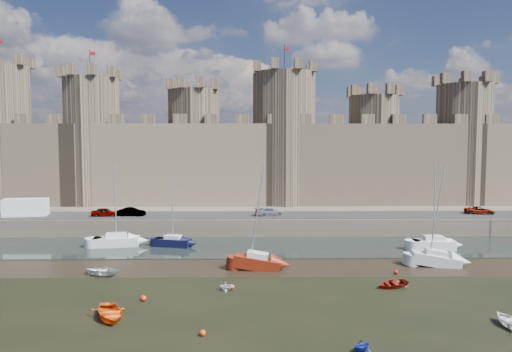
% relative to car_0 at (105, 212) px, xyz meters
% --- Properties ---
extents(ground, '(160.00, 160.00, 0.00)m').
position_rel_car_0_xyz_m(ground, '(25.18, -32.99, -3.16)').
color(ground, black).
rests_on(ground, ground).
extents(water_channel, '(160.00, 12.00, 0.08)m').
position_rel_car_0_xyz_m(water_channel, '(25.18, -8.99, -3.12)').
color(water_channel, black).
rests_on(water_channel, ground).
extents(quay, '(160.00, 60.00, 2.50)m').
position_rel_car_0_xyz_m(quay, '(25.18, 27.01, -1.91)').
color(quay, '#4C443A').
rests_on(quay, ground).
extents(road, '(160.00, 7.00, 0.10)m').
position_rel_car_0_xyz_m(road, '(25.18, 1.01, -0.61)').
color(road, black).
rests_on(road, quay).
extents(castle, '(108.50, 11.00, 29.00)m').
position_rel_car_0_xyz_m(castle, '(24.55, 15.01, 8.51)').
color(castle, '#42382B').
rests_on(castle, quay).
extents(car_0, '(3.93, 1.72, 1.32)m').
position_rel_car_0_xyz_m(car_0, '(0.00, 0.00, 0.00)').
color(car_0, gray).
rests_on(car_0, quay).
extents(car_1, '(4.01, 1.52, 1.31)m').
position_rel_car_0_xyz_m(car_1, '(3.77, 0.24, -0.00)').
color(car_1, gray).
rests_on(car_1, quay).
extents(car_2, '(4.62, 2.94, 1.25)m').
position_rel_car_0_xyz_m(car_2, '(23.99, 0.49, -0.03)').
color(car_2, gray).
rests_on(car_2, quay).
extents(car_3, '(4.50, 2.73, 1.17)m').
position_rel_car_0_xyz_m(car_3, '(55.70, 1.44, -0.07)').
color(car_3, gray).
rests_on(car_3, quay).
extents(van, '(6.27, 3.29, 2.61)m').
position_rel_car_0_xyz_m(van, '(-11.73, 0.51, 0.65)').
color(van, white).
rests_on(van, quay).
extents(sailboat_0, '(5.90, 3.00, 10.54)m').
position_rel_car_0_xyz_m(sailboat_0, '(4.02, -8.42, -2.34)').
color(sailboat_0, silver).
rests_on(sailboat_0, ground).
extents(sailboat_1, '(4.80, 2.71, 9.06)m').
position_rel_car_0_xyz_m(sailboat_1, '(11.28, -8.63, -2.42)').
color(sailboat_1, black).
rests_on(sailboat_1, ground).
extents(sailboat_2, '(5.09, 2.12, 10.86)m').
position_rel_car_0_xyz_m(sailboat_2, '(43.78, -10.86, -2.30)').
color(sailboat_2, white).
rests_on(sailboat_2, ground).
extents(sailboat_4, '(5.05, 2.48, 11.36)m').
position_rel_car_0_xyz_m(sailboat_4, '(21.91, -19.08, -2.34)').
color(sailboat_4, maroon).
rests_on(sailboat_4, ground).
extents(sailboat_5, '(5.28, 2.76, 10.85)m').
position_rel_car_0_xyz_m(sailboat_5, '(41.17, -17.99, -2.39)').
color(sailboat_5, silver).
rests_on(sailboat_5, ground).
extents(dinghy_0, '(4.07, 4.60, 0.79)m').
position_rel_car_0_xyz_m(dinghy_0, '(10.58, -32.57, -2.76)').
color(dinghy_0, '#DB4C0C').
rests_on(dinghy_0, ground).
extents(dinghy_1, '(2.00, 1.97, 0.80)m').
position_rel_car_0_xyz_m(dinghy_1, '(28.19, -38.19, -2.76)').
color(dinghy_1, '#162199').
rests_on(dinghy_1, ground).
extents(dinghy_3, '(1.66, 1.50, 0.76)m').
position_rel_car_0_xyz_m(dinghy_3, '(18.97, -26.10, -2.78)').
color(dinghy_3, silver).
rests_on(dinghy_3, ground).
extents(dinghy_4, '(3.38, 2.80, 0.60)m').
position_rel_car_0_xyz_m(dinghy_4, '(34.13, -25.42, -2.86)').
color(dinghy_4, maroon).
rests_on(dinghy_4, ground).
extents(dinghy_6, '(4.49, 3.97, 0.77)m').
position_rel_car_0_xyz_m(dinghy_6, '(6.06, -20.99, -2.77)').
color(dinghy_6, silver).
rests_on(dinghy_6, ground).
extents(buoy_0, '(0.50, 0.50, 0.50)m').
position_rel_car_0_xyz_m(buoy_0, '(12.18, -28.73, -2.91)').
color(buoy_0, red).
rests_on(buoy_0, ground).
extents(buoy_1, '(0.49, 0.49, 0.49)m').
position_rel_car_0_xyz_m(buoy_1, '(19.45, -25.77, -2.91)').
color(buoy_1, red).
rests_on(buoy_1, ground).
extents(buoy_3, '(0.40, 0.40, 0.40)m').
position_rel_car_0_xyz_m(buoy_3, '(35.84, -21.17, -2.96)').
color(buoy_3, red).
rests_on(buoy_3, ground).
extents(buoy_4, '(0.43, 0.43, 0.43)m').
position_rel_car_0_xyz_m(buoy_4, '(17.84, -35.67, -2.94)').
color(buoy_4, '#E73B0A').
rests_on(buoy_4, ground).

